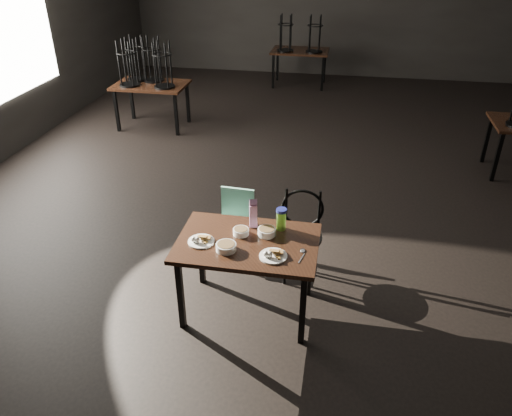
% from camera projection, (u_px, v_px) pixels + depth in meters
% --- Properties ---
extents(room, '(12.00, 12.04, 3.22)m').
position_uv_depth(room, '(353.00, 5.00, 5.32)').
color(room, black).
rests_on(room, ground).
extents(main_table, '(1.20, 0.80, 0.75)m').
position_uv_depth(main_table, '(248.00, 249.00, 4.26)').
color(main_table, black).
rests_on(main_table, ground).
extents(plate_left, '(0.22, 0.22, 0.07)m').
position_uv_depth(plate_left, '(201.00, 240.00, 4.20)').
color(plate_left, white).
rests_on(plate_left, main_table).
extents(plate_right, '(0.23, 0.23, 0.07)m').
position_uv_depth(plate_right, '(273.00, 255.00, 4.02)').
color(plate_right, white).
rests_on(plate_right, main_table).
extents(bowl_near, '(0.14, 0.14, 0.05)m').
position_uv_depth(bowl_near, '(241.00, 231.00, 4.30)').
color(bowl_near, white).
rests_on(bowl_near, main_table).
extents(bowl_far, '(0.16, 0.16, 0.06)m').
position_uv_depth(bowl_far, '(267.00, 232.00, 4.29)').
color(bowl_far, white).
rests_on(bowl_far, main_table).
extents(bowl_big, '(0.17, 0.17, 0.06)m').
position_uv_depth(bowl_big, '(226.00, 247.00, 4.10)').
color(bowl_big, white).
rests_on(bowl_big, main_table).
extents(juice_carton, '(0.08, 0.08, 0.27)m').
position_uv_depth(juice_carton, '(253.00, 214.00, 4.38)').
color(juice_carton, '#7E1664').
rests_on(juice_carton, main_table).
extents(water_bottle, '(0.10, 0.10, 0.20)m').
position_uv_depth(water_bottle, '(281.00, 219.00, 4.34)').
color(water_bottle, '#98F147').
rests_on(water_bottle, main_table).
extents(spoon, '(0.06, 0.21, 0.01)m').
position_uv_depth(spoon, '(303.00, 252.00, 4.08)').
color(spoon, silver).
rests_on(spoon, main_table).
extents(bentwood_chair, '(0.43, 0.43, 0.90)m').
position_uv_depth(bentwood_chair, '(301.00, 228.00, 4.80)').
color(bentwood_chair, black).
rests_on(bentwood_chair, ground).
extents(school_chair, '(0.37, 0.37, 0.75)m').
position_uv_depth(school_chair, '(235.00, 218.00, 5.13)').
color(school_chair, '#70AF98').
rests_on(school_chair, ground).
extents(bg_table_left, '(1.20, 0.80, 1.48)m').
position_uv_depth(bg_table_left, '(149.00, 81.00, 8.31)').
color(bg_table_left, black).
rests_on(bg_table_left, ground).
extents(bg_table_far, '(1.20, 0.80, 1.48)m').
position_uv_depth(bg_table_far, '(300.00, 50.00, 10.49)').
color(bg_table_far, black).
rests_on(bg_table_far, ground).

